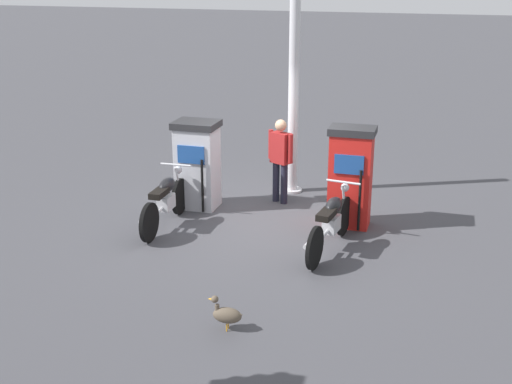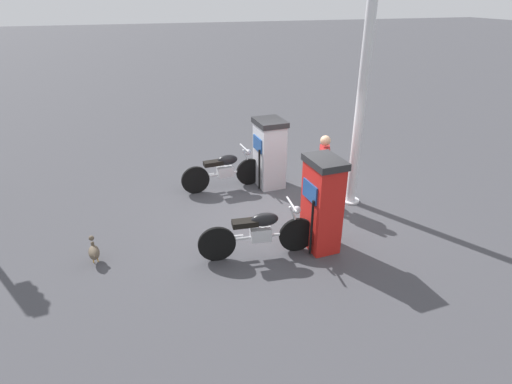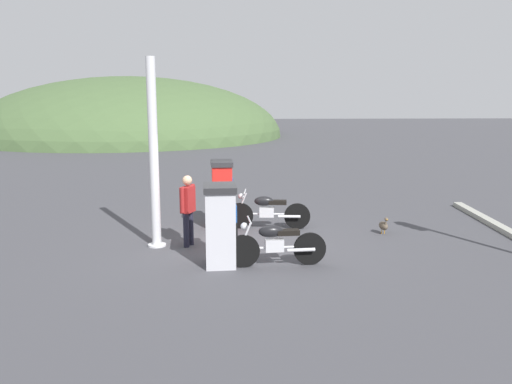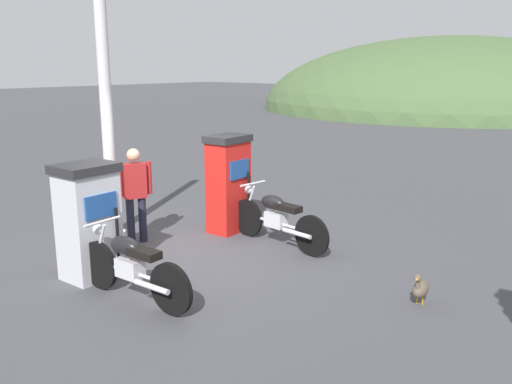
{
  "view_description": "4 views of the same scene",
  "coord_description": "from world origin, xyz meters",
  "px_view_note": "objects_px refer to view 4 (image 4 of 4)",
  "views": [
    {
      "loc": [
        10.02,
        3.33,
        4.13
      ],
      "look_at": [
        1.44,
        0.33,
        1.03
      ],
      "focal_mm": 45.65,
      "sensor_mm": 36.0,
      "label": 1
    },
    {
      "loc": [
        2.71,
        7.12,
        4.19
      ],
      "look_at": [
        0.58,
        0.32,
        0.72
      ],
      "focal_mm": 28.9,
      "sensor_mm": 36.0,
      "label": 2
    },
    {
      "loc": [
        -0.09,
        -11.15,
        3.31
      ],
      "look_at": [
        0.5,
        0.41,
        1.12
      ],
      "focal_mm": 36.19,
      "sensor_mm": 36.0,
      "label": 3
    },
    {
      "loc": [
        6.06,
        -5.33,
        2.9
      ],
      "look_at": [
        1.37,
        0.2,
        1.18
      ],
      "focal_mm": 37.94,
      "sensor_mm": 36.0,
      "label": 4
    }
  ],
  "objects_px": {
    "canopy_support_pole": "(107,121)",
    "motorcycle_near_pump": "(131,265)",
    "fuel_pump_near": "(89,221)",
    "fuel_pump_far": "(228,183)",
    "attendant_person": "(135,190)",
    "wandering_duck": "(420,288)",
    "motorcycle_far_pump": "(277,217)"
  },
  "relations": [
    {
      "from": "fuel_pump_near",
      "to": "fuel_pump_far",
      "type": "bearing_deg",
      "value": 90.0
    },
    {
      "from": "fuel_pump_near",
      "to": "canopy_support_pole",
      "type": "height_order",
      "value": "canopy_support_pole"
    },
    {
      "from": "fuel_pump_near",
      "to": "wandering_duck",
      "type": "bearing_deg",
      "value": 28.48
    },
    {
      "from": "motorcycle_near_pump",
      "to": "canopy_support_pole",
      "type": "bearing_deg",
      "value": 149.18
    },
    {
      "from": "attendant_person",
      "to": "fuel_pump_far",
      "type": "bearing_deg",
      "value": 63.3
    },
    {
      "from": "motorcycle_far_pump",
      "to": "fuel_pump_near",
      "type": "bearing_deg",
      "value": -112.27
    },
    {
      "from": "fuel_pump_near",
      "to": "canopy_support_pole",
      "type": "xyz_separation_m",
      "value": [
        -1.44,
        1.37,
        1.15
      ]
    },
    {
      "from": "fuel_pump_near",
      "to": "canopy_support_pole",
      "type": "bearing_deg",
      "value": 136.28
    },
    {
      "from": "attendant_person",
      "to": "wandering_duck",
      "type": "relative_size",
      "value": 3.58
    },
    {
      "from": "fuel_pump_far",
      "to": "canopy_support_pole",
      "type": "xyz_separation_m",
      "value": [
        -1.44,
        -1.42,
        1.1
      ]
    },
    {
      "from": "attendant_person",
      "to": "fuel_pump_near",
      "type": "bearing_deg",
      "value": -61.48
    },
    {
      "from": "motorcycle_near_pump",
      "to": "attendant_person",
      "type": "distance_m",
      "value": 2.36
    },
    {
      "from": "fuel_pump_near",
      "to": "attendant_person",
      "type": "relative_size",
      "value": 1.02
    },
    {
      "from": "fuel_pump_near",
      "to": "wandering_duck",
      "type": "distance_m",
      "value": 4.46
    },
    {
      "from": "canopy_support_pole",
      "to": "fuel_pump_near",
      "type": "bearing_deg",
      "value": -43.72
    },
    {
      "from": "wandering_duck",
      "to": "canopy_support_pole",
      "type": "xyz_separation_m",
      "value": [
        -5.32,
        -0.73,
        1.76
      ]
    },
    {
      "from": "motorcycle_far_pump",
      "to": "canopy_support_pole",
      "type": "height_order",
      "value": "canopy_support_pole"
    },
    {
      "from": "fuel_pump_far",
      "to": "wandering_duck",
      "type": "bearing_deg",
      "value": -10.12
    },
    {
      "from": "fuel_pump_near",
      "to": "attendant_person",
      "type": "distance_m",
      "value": 1.53
    },
    {
      "from": "fuel_pump_far",
      "to": "motorcycle_far_pump",
      "type": "xyz_separation_m",
      "value": [
        1.12,
        -0.06,
        -0.39
      ]
    },
    {
      "from": "attendant_person",
      "to": "wandering_duck",
      "type": "height_order",
      "value": "attendant_person"
    },
    {
      "from": "fuel_pump_near",
      "to": "motorcycle_near_pump",
      "type": "relative_size",
      "value": 0.82
    },
    {
      "from": "attendant_person",
      "to": "wandering_duck",
      "type": "bearing_deg",
      "value": 9.36
    },
    {
      "from": "fuel_pump_far",
      "to": "wandering_duck",
      "type": "height_order",
      "value": "fuel_pump_far"
    },
    {
      "from": "canopy_support_pole",
      "to": "motorcycle_near_pump",
      "type": "bearing_deg",
      "value": -30.82
    },
    {
      "from": "fuel_pump_far",
      "to": "motorcycle_far_pump",
      "type": "distance_m",
      "value": 1.19
    },
    {
      "from": "fuel_pump_near",
      "to": "fuel_pump_far",
      "type": "distance_m",
      "value": 2.8
    },
    {
      "from": "fuel_pump_near",
      "to": "fuel_pump_far",
      "type": "height_order",
      "value": "fuel_pump_far"
    },
    {
      "from": "fuel_pump_near",
      "to": "motorcycle_far_pump",
      "type": "distance_m",
      "value": 2.98
    },
    {
      "from": "fuel_pump_near",
      "to": "motorcycle_near_pump",
      "type": "bearing_deg",
      "value": -6.43
    },
    {
      "from": "motorcycle_near_pump",
      "to": "canopy_support_pole",
      "type": "distance_m",
      "value": 3.28
    },
    {
      "from": "motorcycle_far_pump",
      "to": "wandering_duck",
      "type": "distance_m",
      "value": 2.84
    }
  ]
}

